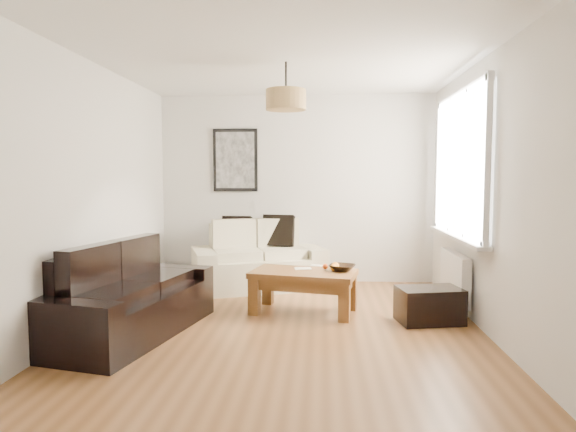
# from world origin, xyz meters

# --- Properties ---
(floor) EXTENTS (4.50, 4.50, 0.00)m
(floor) POSITION_xyz_m (0.00, 0.00, 0.00)
(floor) COLOR brown
(floor) RESTS_ON ground
(ceiling) EXTENTS (3.80, 4.50, 0.00)m
(ceiling) POSITION_xyz_m (0.00, 0.00, 2.60)
(ceiling) COLOR white
(ceiling) RESTS_ON floor
(wall_back) EXTENTS (3.80, 0.04, 2.60)m
(wall_back) POSITION_xyz_m (0.00, 2.25, 1.30)
(wall_back) COLOR silver
(wall_back) RESTS_ON floor
(wall_front) EXTENTS (3.80, 0.04, 2.60)m
(wall_front) POSITION_xyz_m (0.00, -2.25, 1.30)
(wall_front) COLOR silver
(wall_front) RESTS_ON floor
(wall_left) EXTENTS (0.04, 4.50, 2.60)m
(wall_left) POSITION_xyz_m (-1.90, 0.00, 1.30)
(wall_left) COLOR silver
(wall_left) RESTS_ON floor
(wall_right) EXTENTS (0.04, 4.50, 2.60)m
(wall_right) POSITION_xyz_m (1.90, 0.00, 1.30)
(wall_right) COLOR silver
(wall_right) RESTS_ON floor
(window_bay) EXTENTS (0.14, 1.90, 1.60)m
(window_bay) POSITION_xyz_m (1.86, 0.80, 1.60)
(window_bay) COLOR white
(window_bay) RESTS_ON wall_right
(radiator) EXTENTS (0.10, 0.90, 0.52)m
(radiator) POSITION_xyz_m (1.82, 0.80, 0.38)
(radiator) COLOR white
(radiator) RESTS_ON wall_right
(poster) EXTENTS (0.62, 0.04, 0.87)m
(poster) POSITION_xyz_m (-0.85, 2.22, 1.70)
(poster) COLOR black
(poster) RESTS_ON wall_back
(pendant_shade) EXTENTS (0.40, 0.40, 0.20)m
(pendant_shade) POSITION_xyz_m (0.00, 0.30, 2.23)
(pendant_shade) COLOR tan
(pendant_shade) RESTS_ON ceiling
(loveseat_cream) EXTENTS (1.89, 1.43, 0.83)m
(loveseat_cream) POSITION_xyz_m (-0.48, 1.78, 0.42)
(loveseat_cream) COLOR beige
(loveseat_cream) RESTS_ON floor
(sofa_leather) EXTENTS (1.24, 1.96, 0.78)m
(sofa_leather) POSITION_xyz_m (-1.43, -0.24, 0.39)
(sofa_leather) COLOR black
(sofa_leather) RESTS_ON floor
(coffee_table) EXTENTS (1.21, 0.82, 0.45)m
(coffee_table) POSITION_xyz_m (0.17, 0.62, 0.23)
(coffee_table) COLOR brown
(coffee_table) RESTS_ON floor
(ottoman) EXTENTS (0.69, 0.51, 0.35)m
(ottoman) POSITION_xyz_m (1.45, 0.33, 0.18)
(ottoman) COLOR black
(ottoman) RESTS_ON floor
(cushion_left) EXTENTS (0.41, 0.17, 0.40)m
(cushion_left) POSITION_xyz_m (-0.80, 1.98, 0.73)
(cushion_left) COLOR black
(cushion_left) RESTS_ON loveseat_cream
(cushion_right) EXTENTS (0.44, 0.19, 0.42)m
(cushion_right) POSITION_xyz_m (-0.23, 1.98, 0.74)
(cushion_right) COLOR black
(cushion_right) RESTS_ON loveseat_cream
(fruit_bowl) EXTENTS (0.35, 0.35, 0.07)m
(fruit_bowl) POSITION_xyz_m (0.58, 0.66, 0.49)
(fruit_bowl) COLOR black
(fruit_bowl) RESTS_ON coffee_table
(orange_a) EXTENTS (0.09, 0.09, 0.07)m
(orange_a) POSITION_xyz_m (0.49, 0.63, 0.49)
(orange_a) COLOR orange
(orange_a) RESTS_ON fruit_bowl
(orange_b) EXTENTS (0.10, 0.10, 0.08)m
(orange_b) POSITION_xyz_m (0.51, 0.73, 0.49)
(orange_b) COLOR orange
(orange_b) RESTS_ON fruit_bowl
(orange_c) EXTENTS (0.07, 0.07, 0.06)m
(orange_c) POSITION_xyz_m (0.40, 0.69, 0.49)
(orange_c) COLOR #F55314
(orange_c) RESTS_ON fruit_bowl
(papers) EXTENTS (0.20, 0.15, 0.01)m
(papers) POSITION_xyz_m (0.16, 0.75, 0.46)
(papers) COLOR white
(papers) RESTS_ON coffee_table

